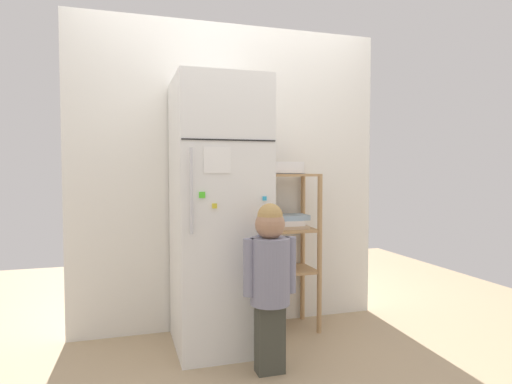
{
  "coord_description": "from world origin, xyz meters",
  "views": [
    {
      "loc": [
        -0.82,
        -2.91,
        1.21
      ],
      "look_at": [
        0.09,
        0.02,
        1.06
      ],
      "focal_mm": 30.74,
      "sensor_mm": 36.0,
      "label": 1
    }
  ],
  "objects_px": {
    "pantry_shelf_unit": "(288,235)",
    "fruit_bin": "(285,169)",
    "refrigerator": "(219,214)",
    "child_standing": "(270,271)"
  },
  "relations": [
    {
      "from": "refrigerator",
      "to": "child_standing",
      "type": "xyz_separation_m",
      "value": [
        0.2,
        -0.5,
        -0.3
      ]
    },
    {
      "from": "child_standing",
      "to": "pantry_shelf_unit",
      "type": "relative_size",
      "value": 0.86
    },
    {
      "from": "fruit_bin",
      "to": "pantry_shelf_unit",
      "type": "bearing_deg",
      "value": 14.98
    },
    {
      "from": "child_standing",
      "to": "fruit_bin",
      "type": "height_order",
      "value": "fruit_bin"
    },
    {
      "from": "refrigerator",
      "to": "child_standing",
      "type": "relative_size",
      "value": 1.79
    },
    {
      "from": "refrigerator",
      "to": "pantry_shelf_unit",
      "type": "xyz_separation_m",
      "value": [
        0.57,
        0.15,
        -0.19
      ]
    },
    {
      "from": "pantry_shelf_unit",
      "to": "refrigerator",
      "type": "bearing_deg",
      "value": -164.99
    },
    {
      "from": "pantry_shelf_unit",
      "to": "fruit_bin",
      "type": "height_order",
      "value": "fruit_bin"
    },
    {
      "from": "pantry_shelf_unit",
      "to": "fruit_bin",
      "type": "distance_m",
      "value": 0.5
    },
    {
      "from": "refrigerator",
      "to": "fruit_bin",
      "type": "xyz_separation_m",
      "value": [
        0.54,
        0.15,
        0.31
      ]
    }
  ]
}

